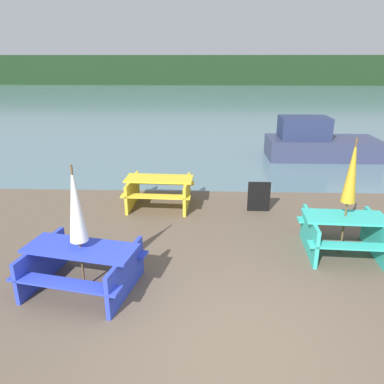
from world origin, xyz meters
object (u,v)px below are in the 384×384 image
(boat, at_px, (317,143))
(signboard, at_px, (259,197))
(picnic_table_blue, at_px, (82,263))
(picnic_table_yellow, at_px, (159,189))
(umbrella_white, at_px, (75,205))
(picnic_table_teal, at_px, (343,231))
(umbrella_gold, at_px, (352,172))

(boat, distance_m, signboard, 6.13)
(picnic_table_blue, xyz_separation_m, signboard, (3.34, 3.48, -0.08))
(picnic_table_yellow, height_order, boat, boat)
(umbrella_white, distance_m, signboard, 4.95)
(picnic_table_teal, distance_m, boat, 7.66)
(picnic_table_teal, xyz_separation_m, boat, (1.56, 7.50, 0.11))
(umbrella_gold, height_order, boat, umbrella_gold)
(boat, height_order, signboard, boat)
(umbrella_white, bearing_deg, boat, 54.86)
(picnic_table_teal, bearing_deg, picnic_table_yellow, 148.75)
(picnic_table_yellow, relative_size, boat, 0.43)
(picnic_table_teal, relative_size, boat, 0.39)
(umbrella_white, height_order, signboard, umbrella_white)
(picnic_table_blue, height_order, signboard, picnic_table_blue)
(picnic_table_blue, xyz_separation_m, picnic_table_yellow, (0.83, 3.71, 0.00))
(picnic_table_yellow, height_order, umbrella_gold, umbrella_gold)
(umbrella_gold, relative_size, boat, 0.56)
(picnic_table_teal, bearing_deg, signboard, 122.53)
(boat, bearing_deg, picnic_table_yellow, -136.25)
(boat, bearing_deg, picnic_table_blue, -124.98)
(picnic_table_blue, bearing_deg, picnic_table_yellow, 77.45)
(signboard, bearing_deg, picnic_table_yellow, 174.66)
(umbrella_white, height_order, boat, umbrella_white)
(umbrella_gold, height_order, umbrella_white, umbrella_gold)
(boat, xyz_separation_m, signboard, (-2.90, -5.39, -0.20))
(picnic_table_blue, relative_size, picnic_table_yellow, 1.16)
(picnic_table_yellow, height_order, signboard, picnic_table_yellow)
(umbrella_white, xyz_separation_m, signboard, (3.34, 3.48, -1.12))
(picnic_table_blue, relative_size, boat, 0.50)
(picnic_table_blue, relative_size, signboard, 2.73)
(umbrella_gold, relative_size, umbrella_white, 1.08)
(picnic_table_teal, bearing_deg, picnic_table_blue, -163.71)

